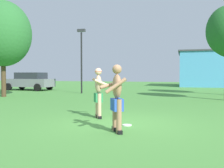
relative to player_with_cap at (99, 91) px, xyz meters
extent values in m
plane|color=#4C8E3D|center=(0.86, -0.78, -0.90)|extent=(80.00, 80.00, 0.00)
cube|color=black|center=(-0.08, 0.11, -0.85)|extent=(0.23, 0.28, 0.09)
cylinder|color=#E0AD89|center=(-0.08, 0.11, -0.49)|extent=(0.13, 0.13, 0.82)
cube|color=black|center=(0.07, -0.12, -0.85)|extent=(0.23, 0.28, 0.09)
cylinder|color=#E0AD89|center=(0.07, -0.12, -0.49)|extent=(0.13, 0.13, 0.82)
cube|color=#28844C|center=(-0.01, 0.00, -0.23)|extent=(0.37, 0.40, 0.30)
ellipsoid|color=#E0AD89|center=(-0.01, 0.00, 0.22)|extent=(0.35, 0.38, 0.59)
cylinder|color=#E0AD89|center=(-0.03, 0.23, 0.25)|extent=(0.52, 0.29, 0.37)
cylinder|color=#E0AD89|center=(0.19, -0.13, 0.25)|extent=(0.54, 0.31, 0.30)
sphere|color=#E0AD89|center=(-0.01, 0.00, 0.63)|extent=(0.23, 0.23, 0.23)
cone|color=red|center=(-0.01, 0.00, 0.69)|extent=(0.33, 0.33, 0.12)
cube|color=black|center=(1.19, -1.96, -0.85)|extent=(0.23, 0.28, 0.09)
cylinder|color=tan|center=(1.19, -1.96, -0.48)|extent=(0.13, 0.13, 0.84)
cube|color=black|center=(1.01, -1.67, -0.85)|extent=(0.23, 0.28, 0.09)
cylinder|color=tan|center=(1.01, -1.67, -0.48)|extent=(0.13, 0.13, 0.84)
cube|color=blue|center=(1.10, -1.81, -0.21)|extent=(0.40, 0.45, 0.30)
ellipsoid|color=tan|center=(1.10, -1.81, 0.24)|extent=(0.38, 0.43, 0.61)
cylinder|color=tan|center=(1.14, -2.07, 0.27)|extent=(0.51, 0.33, 0.39)
cylinder|color=tan|center=(0.89, -1.66, 0.27)|extent=(0.52, 0.43, 0.22)
sphere|color=tan|center=(1.10, -1.81, 0.67)|extent=(0.23, 0.23, 0.23)
cylinder|color=white|center=(1.17, -0.97, -0.89)|extent=(0.26, 0.26, 0.03)
cube|color=slate|center=(-10.58, 11.90, -0.23)|extent=(4.39, 2.03, 0.70)
cube|color=#282D33|center=(-10.38, 11.89, 0.40)|extent=(2.49, 1.71, 0.56)
cylinder|color=black|center=(-12.14, 11.09, -0.58)|extent=(0.65, 0.25, 0.64)
cylinder|color=black|center=(-12.04, 12.88, -0.58)|extent=(0.65, 0.25, 0.64)
cylinder|color=black|center=(-9.13, 10.92, -0.58)|extent=(0.65, 0.25, 0.64)
cylinder|color=black|center=(-9.03, 12.72, -0.58)|extent=(0.65, 0.25, 0.64)
cylinder|color=black|center=(-4.65, 9.75, 1.37)|extent=(0.12, 0.12, 4.54)
cube|color=#333338|center=(-4.65, 9.75, 3.79)|extent=(0.60, 0.24, 0.20)
cube|color=#4C9ED1|center=(6.86, 24.02, 1.06)|extent=(9.09, 6.65, 3.93)
cube|color=#3F3F44|center=(6.86, 24.02, 3.11)|extent=(9.46, 6.91, 0.16)
cylinder|color=#4C3823|center=(-8.32, 5.75, 0.38)|extent=(0.29, 0.29, 2.55)
ellipsoid|color=#2D7033|center=(-8.32, 5.75, 3.11)|extent=(3.54, 3.54, 4.15)
camera|label=1|loc=(2.68, -7.88, 0.55)|focal=40.61mm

